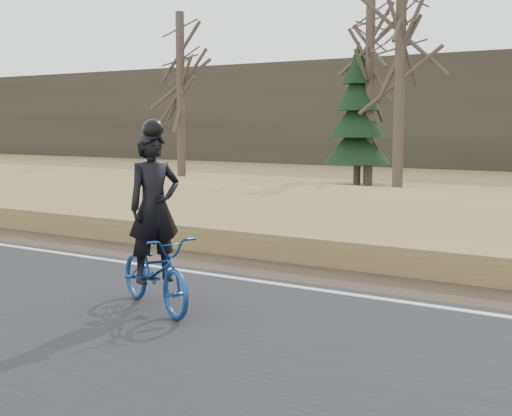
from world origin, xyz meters
The scene contains 12 objects.
ground centered at (0.00, 0.00, 0.00)m, with size 120.00×120.00×0.00m, color olive.
road centered at (0.00, -2.50, 0.03)m, with size 120.00×6.00×0.06m, color black.
edge_line centered at (0.00, 0.20, 0.07)m, with size 120.00×0.12×0.01m, color silver.
shoulder centered at (0.00, 1.20, 0.02)m, with size 120.00×1.60×0.04m, color #473A2B.
embankment centered at (0.00, 4.20, 0.22)m, with size 120.00×5.00×0.44m, color olive.
ballast centered at (0.00, 8.00, 0.23)m, with size 120.00×3.00×0.45m, color slate.
railroad centered at (0.00, 8.00, 0.53)m, with size 120.00×2.40×0.29m.
cyclist centered at (-1.31, -1.79, 0.82)m, with size 1.90×1.32×2.35m.
bare_tree_far_left centered at (-14.13, 14.57, 3.43)m, with size 0.36×0.36×6.85m, color brown.
bare_tree_left centered at (-6.80, 16.81, 3.54)m, with size 0.36×0.36×7.09m, color brown.
bare_tree_near_left centered at (-4.68, 14.51, 3.54)m, with size 0.36×0.36×7.09m, color brown.
conifer centered at (-7.29, 16.88, 2.60)m, with size 2.60×2.60×5.50m.
Camera 1 is at (4.47, -8.38, 2.35)m, focal length 50.00 mm.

